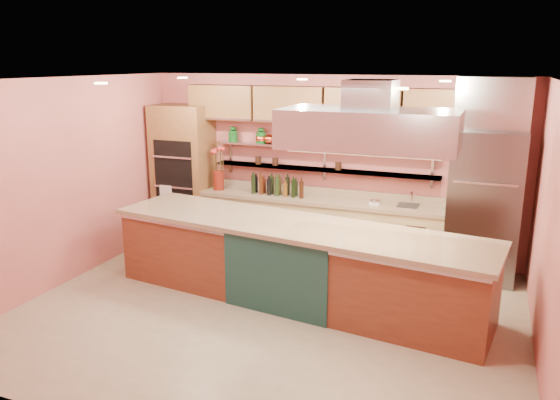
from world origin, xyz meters
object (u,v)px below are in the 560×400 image
at_px(refrigerator, 483,206).
at_px(flower_vase, 219,180).
at_px(island, 294,262).
at_px(copper_kettle, 269,139).
at_px(green_canister, 291,140).
at_px(kitchen_scale, 375,201).

relative_size(refrigerator, flower_vase, 6.56).
xyz_separation_m(refrigerator, island, (-2.19, -1.65, -0.54)).
height_order(refrigerator, island, refrigerator).
relative_size(island, flower_vase, 15.18).
relative_size(refrigerator, copper_kettle, 11.18).
distance_m(refrigerator, flower_vase, 4.13).
bearing_deg(flower_vase, copper_kettle, 15.02).
relative_size(refrigerator, green_canister, 12.90).
distance_m(refrigerator, copper_kettle, 3.39).
distance_m(flower_vase, kitchen_scale, 2.61).
xyz_separation_m(refrigerator, kitchen_scale, (-1.51, 0.01, -0.08)).
height_order(kitchen_scale, copper_kettle, copper_kettle).
height_order(island, kitchen_scale, same).
distance_m(flower_vase, green_canister, 1.40).
height_order(flower_vase, copper_kettle, copper_kettle).
xyz_separation_m(island, copper_kettle, (-1.12, 1.88, 1.28)).
height_order(refrigerator, copper_kettle, refrigerator).
xyz_separation_m(island, flower_vase, (-1.94, 1.66, 0.58)).
height_order(flower_vase, kitchen_scale, flower_vase).
bearing_deg(copper_kettle, island, -59.15).
xyz_separation_m(refrigerator, green_canister, (-2.93, 0.23, 0.75)).
bearing_deg(copper_kettle, green_canister, 0.00).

